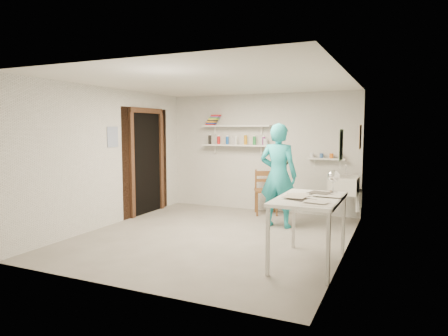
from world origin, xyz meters
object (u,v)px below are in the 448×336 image
at_px(wooden_chair, 266,191).
at_px(work_table, 309,231).
at_px(wall_clock, 282,157).
at_px(desk_lamp, 334,176).
at_px(belfast_sink, 344,185).
at_px(man, 278,175).

distance_m(wooden_chair, work_table, 2.93).
height_order(wall_clock, work_table, wall_clock).
bearing_deg(work_table, wooden_chair, 118.53).
height_order(wall_clock, desk_lamp, wall_clock).
height_order(belfast_sink, work_table, belfast_sink).
relative_size(belfast_sink, work_table, 0.47).
height_order(wooden_chair, desk_lamp, desk_lamp).
bearing_deg(wooden_chair, wall_clock, -77.33).
xyz_separation_m(belfast_sink, work_table, (-0.11, -2.37, -0.28)).
relative_size(wall_clock, desk_lamp, 2.03).
distance_m(man, wooden_chair, 1.09).
bearing_deg(wooden_chair, belfast_sink, -31.94).
xyz_separation_m(man, desk_lamp, (1.11, -1.19, 0.17)).
bearing_deg(wall_clock, desk_lamp, -49.51).
xyz_separation_m(man, wall_clock, (-0.01, 0.22, 0.30)).
distance_m(belfast_sink, desk_lamp, 1.90).
bearing_deg(desk_lamp, wall_clock, 128.34).
relative_size(belfast_sink, desk_lamp, 3.78).
distance_m(man, desk_lamp, 1.64).
height_order(belfast_sink, desk_lamp, desk_lamp).
xyz_separation_m(belfast_sink, desk_lamp, (0.10, -1.86, 0.37)).
bearing_deg(man, work_table, 120.02).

